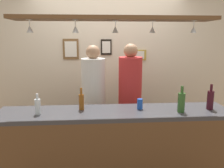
{
  "coord_description": "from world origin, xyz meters",
  "views": [
    {
      "loc": [
        -0.22,
        -2.84,
        1.78
      ],
      "look_at": [
        0.0,
        0.1,
        1.18
      ],
      "focal_mm": 36.45,
      "sensor_mm": 36.0,
      "label": 1
    }
  ],
  "objects_px": {
    "person_right_red_shirt": "(130,90)",
    "bottle_wine_dark_red": "(210,99)",
    "drink_can": "(140,104)",
    "picture_frame_lower_pair": "(137,55)",
    "picture_frame_crest": "(106,47)",
    "person_middle_white_patterned_shirt": "(94,92)",
    "picture_frame_caricature": "(71,49)",
    "bottle_champagne_green": "(181,102)",
    "bottle_soda_clear": "(38,106)",
    "bottle_beer_amber_tall": "(81,101)"
  },
  "relations": [
    {
      "from": "person_middle_white_patterned_shirt",
      "to": "picture_frame_caricature",
      "type": "relative_size",
      "value": 4.96
    },
    {
      "from": "drink_can",
      "to": "bottle_beer_amber_tall",
      "type": "bearing_deg",
      "value": 177.75
    },
    {
      "from": "bottle_wine_dark_red",
      "to": "person_right_red_shirt",
      "type": "bearing_deg",
      "value": 138.03
    },
    {
      "from": "drink_can",
      "to": "picture_frame_crest",
      "type": "bearing_deg",
      "value": 103.57
    },
    {
      "from": "bottle_beer_amber_tall",
      "to": "drink_can",
      "type": "relative_size",
      "value": 2.13
    },
    {
      "from": "bottle_wine_dark_red",
      "to": "drink_can",
      "type": "distance_m",
      "value": 0.82
    },
    {
      "from": "picture_frame_lower_pair",
      "to": "bottle_wine_dark_red",
      "type": "bearing_deg",
      "value": -66.97
    },
    {
      "from": "picture_frame_crest",
      "to": "person_middle_white_patterned_shirt",
      "type": "bearing_deg",
      "value": -108.08
    },
    {
      "from": "bottle_beer_amber_tall",
      "to": "picture_frame_crest",
      "type": "distance_m",
      "value": 1.49
    },
    {
      "from": "drink_can",
      "to": "picture_frame_crest",
      "type": "height_order",
      "value": "picture_frame_crest"
    },
    {
      "from": "bottle_wine_dark_red",
      "to": "picture_frame_crest",
      "type": "relative_size",
      "value": 1.15
    },
    {
      "from": "drink_can",
      "to": "picture_frame_lower_pair",
      "type": "height_order",
      "value": "picture_frame_lower_pair"
    },
    {
      "from": "bottle_wine_dark_red",
      "to": "bottle_champagne_green",
      "type": "relative_size",
      "value": 1.0
    },
    {
      "from": "bottle_wine_dark_red",
      "to": "picture_frame_lower_pair",
      "type": "relative_size",
      "value": 1.0
    },
    {
      "from": "bottle_champagne_green",
      "to": "bottle_soda_clear",
      "type": "height_order",
      "value": "bottle_champagne_green"
    },
    {
      "from": "picture_frame_crest",
      "to": "picture_frame_lower_pair",
      "type": "distance_m",
      "value": 0.56
    },
    {
      "from": "bottle_champagne_green",
      "to": "bottle_wine_dark_red",
      "type": "bearing_deg",
      "value": 11.14
    },
    {
      "from": "person_middle_white_patterned_shirt",
      "to": "picture_frame_crest",
      "type": "bearing_deg",
      "value": 71.92
    },
    {
      "from": "person_right_red_shirt",
      "to": "picture_frame_lower_pair",
      "type": "xyz_separation_m",
      "value": [
        0.23,
        0.68,
        0.46
      ]
    },
    {
      "from": "person_middle_white_patterned_shirt",
      "to": "picture_frame_caricature",
      "type": "height_order",
      "value": "picture_frame_caricature"
    },
    {
      "from": "bottle_soda_clear",
      "to": "picture_frame_lower_pair",
      "type": "bearing_deg",
      "value": 46.77
    },
    {
      "from": "person_middle_white_patterned_shirt",
      "to": "bottle_wine_dark_red",
      "type": "height_order",
      "value": "person_middle_white_patterned_shirt"
    },
    {
      "from": "bottle_soda_clear",
      "to": "picture_frame_crest",
      "type": "height_order",
      "value": "picture_frame_crest"
    },
    {
      "from": "bottle_wine_dark_red",
      "to": "picture_frame_lower_pair",
      "type": "bearing_deg",
      "value": 113.03
    },
    {
      "from": "person_middle_white_patterned_shirt",
      "to": "drink_can",
      "type": "bearing_deg",
      "value": -51.06
    },
    {
      "from": "drink_can",
      "to": "bottle_wine_dark_red",
      "type": "bearing_deg",
      "value": -4.96
    },
    {
      "from": "person_right_red_shirt",
      "to": "picture_frame_lower_pair",
      "type": "relative_size",
      "value": 5.68
    },
    {
      "from": "bottle_champagne_green",
      "to": "picture_frame_caricature",
      "type": "bearing_deg",
      "value": 132.33
    },
    {
      "from": "bottle_soda_clear",
      "to": "picture_frame_caricature",
      "type": "bearing_deg",
      "value": 80.99
    },
    {
      "from": "drink_can",
      "to": "picture_frame_caricature",
      "type": "xyz_separation_m",
      "value": [
        -0.92,
        1.35,
        0.58
      ]
    },
    {
      "from": "picture_frame_lower_pair",
      "to": "picture_frame_caricature",
      "type": "relative_size",
      "value": 0.88
    },
    {
      "from": "bottle_beer_amber_tall",
      "to": "bottle_champagne_green",
      "type": "height_order",
      "value": "bottle_champagne_green"
    },
    {
      "from": "person_middle_white_patterned_shirt",
      "to": "bottle_beer_amber_tall",
      "type": "bearing_deg",
      "value": -101.92
    },
    {
      "from": "picture_frame_lower_pair",
      "to": "bottle_champagne_green",
      "type": "bearing_deg",
      "value": -81.29
    },
    {
      "from": "drink_can",
      "to": "picture_frame_lower_pair",
      "type": "xyz_separation_m",
      "value": [
        0.21,
        1.35,
        0.47
      ]
    },
    {
      "from": "bottle_champagne_green",
      "to": "picture_frame_crest",
      "type": "height_order",
      "value": "picture_frame_crest"
    },
    {
      "from": "person_right_red_shirt",
      "to": "picture_frame_lower_pair",
      "type": "height_order",
      "value": "person_right_red_shirt"
    },
    {
      "from": "bottle_soda_clear",
      "to": "picture_frame_caricature",
      "type": "xyz_separation_m",
      "value": [
        0.23,
        1.45,
        0.55
      ]
    },
    {
      "from": "bottle_beer_amber_tall",
      "to": "bottle_soda_clear",
      "type": "distance_m",
      "value": 0.49
    },
    {
      "from": "bottle_beer_amber_tall",
      "to": "bottle_soda_clear",
      "type": "bearing_deg",
      "value": -164.84
    },
    {
      "from": "bottle_wine_dark_red",
      "to": "drink_can",
      "type": "relative_size",
      "value": 2.46
    },
    {
      "from": "person_middle_white_patterned_shirt",
      "to": "picture_frame_crest",
      "type": "relative_size",
      "value": 6.48
    },
    {
      "from": "bottle_soda_clear",
      "to": "bottle_beer_amber_tall",
      "type": "bearing_deg",
      "value": 15.16
    },
    {
      "from": "picture_frame_lower_pair",
      "to": "bottle_soda_clear",
      "type": "bearing_deg",
      "value": -133.23
    },
    {
      "from": "person_middle_white_patterned_shirt",
      "to": "bottle_beer_amber_tall",
      "type": "distance_m",
      "value": 0.67
    },
    {
      "from": "person_right_red_shirt",
      "to": "bottle_beer_amber_tall",
      "type": "xyz_separation_m",
      "value": [
        -0.67,
        -0.65,
        0.03
      ]
    },
    {
      "from": "person_right_red_shirt",
      "to": "picture_frame_crest",
      "type": "height_order",
      "value": "picture_frame_crest"
    },
    {
      "from": "person_right_red_shirt",
      "to": "bottle_wine_dark_red",
      "type": "bearing_deg",
      "value": -41.97
    },
    {
      "from": "person_right_red_shirt",
      "to": "drink_can",
      "type": "xyz_separation_m",
      "value": [
        0.01,
        -0.68,
        -0.01
      ]
    },
    {
      "from": "picture_frame_caricature",
      "to": "person_middle_white_patterned_shirt",
      "type": "bearing_deg",
      "value": -60.98
    }
  ]
}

